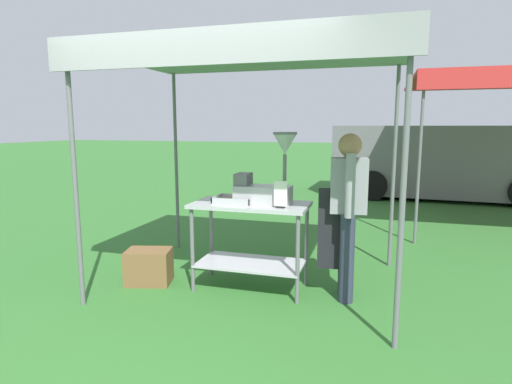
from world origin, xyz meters
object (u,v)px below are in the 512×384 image
(donut_fryer, at_px, (267,180))
(vendor, at_px, (347,208))
(donut_tray, at_px, (235,201))
(supply_crate, at_px, (149,266))
(stall_canopy, at_px, (253,60))
(van_grey, at_px, (444,161))
(donut_cart, at_px, (251,227))
(menu_sign, at_px, (281,196))

(donut_fryer, relative_size, vendor, 0.45)
(donut_tray, distance_m, supply_crate, 1.20)
(stall_canopy, height_order, donut_tray, stall_canopy)
(supply_crate, bearing_deg, donut_tray, 7.66)
(supply_crate, bearing_deg, van_grey, 60.93)
(donut_cart, bearing_deg, stall_canopy, 90.00)
(stall_canopy, xyz_separation_m, van_grey, (2.71, 6.57, -1.45))
(donut_cart, xyz_separation_m, supply_crate, (-1.09, -0.18, -0.47))
(stall_canopy, relative_size, vendor, 1.87)
(menu_sign, bearing_deg, donut_cart, 155.61)
(stall_canopy, distance_m, donut_fryer, 1.20)
(vendor, bearing_deg, supply_crate, -174.58)
(donut_fryer, relative_size, van_grey, 0.14)
(stall_canopy, bearing_deg, menu_sign, -36.35)
(donut_tray, xyz_separation_m, van_grey, (2.86, 6.72, -0.05))
(vendor, xyz_separation_m, van_grey, (1.75, 6.65, -0.03))
(donut_tray, relative_size, menu_sign, 1.55)
(stall_canopy, xyz_separation_m, supply_crate, (-1.09, -0.28, -2.14))
(donut_cart, relative_size, donut_tray, 2.92)
(supply_crate, bearing_deg, vendor, 5.42)
(menu_sign, xyz_separation_m, van_grey, (2.36, 6.82, -0.14))
(donut_fryer, height_order, supply_crate, donut_fryer)
(donut_cart, distance_m, supply_crate, 1.20)
(vendor, bearing_deg, donut_fryer, 179.36)
(donut_cart, bearing_deg, vendor, 1.03)
(van_grey, bearing_deg, donut_cart, -112.14)
(donut_fryer, bearing_deg, donut_cart, -170.94)
(donut_cart, distance_m, menu_sign, 0.53)
(stall_canopy, distance_m, donut_tray, 1.42)
(donut_tray, distance_m, menu_sign, 0.52)
(donut_cart, bearing_deg, donut_tray, -161.31)
(van_grey, bearing_deg, donut_tray, -113.08)
(menu_sign, xyz_separation_m, vendor, (0.61, 0.18, -0.11))
(menu_sign, relative_size, supply_crate, 0.49)
(stall_canopy, xyz_separation_m, donut_cart, (-0.00, -0.10, -1.67))
(donut_fryer, bearing_deg, menu_sign, -44.98)
(donut_cart, bearing_deg, donut_fryer, 9.06)
(donut_tray, bearing_deg, donut_cart, 18.69)
(donut_fryer, xyz_separation_m, menu_sign, (0.18, -0.18, -0.12))
(supply_crate, bearing_deg, donut_cart, 9.24)
(donut_fryer, distance_m, vendor, 0.83)
(donut_tray, height_order, vendor, vendor)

